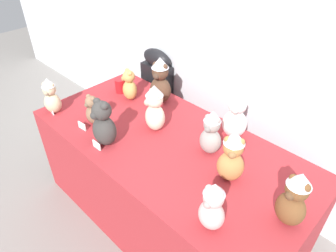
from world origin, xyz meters
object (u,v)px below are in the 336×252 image
(display_table, at_px, (168,182))
(party_cup_red, at_px, (120,86))
(teddy_bear_charcoal, at_px, (104,124))
(teddy_bear_mocha, at_px, (93,111))
(teddy_bear_honey, at_px, (129,86))
(teddy_bear_ash, at_px, (211,133))
(teddy_bear_blush, at_px, (212,206))
(teddy_bear_cream, at_px, (155,108))
(teddy_bear_snow, at_px, (235,118))
(instrument_case, at_px, (158,100))
(teddy_bear_caramel, at_px, (232,157))
(teddy_bear_chestnut, at_px, (294,199))
(teddy_bear_cocoa, at_px, (160,81))
(teddy_bear_sand, at_px, (51,96))

(display_table, distance_m, party_cup_red, 0.84)
(teddy_bear_charcoal, relative_size, party_cup_red, 2.86)
(party_cup_red, bearing_deg, teddy_bear_mocha, -62.24)
(display_table, height_order, party_cup_red, party_cup_red)
(teddy_bear_mocha, height_order, teddy_bear_honey, teddy_bear_honey)
(teddy_bear_mocha, distance_m, teddy_bear_ash, 0.81)
(teddy_bear_charcoal, xyz_separation_m, teddy_bear_blush, (0.84, -0.02, -0.01))
(teddy_bear_honey, bearing_deg, teddy_bear_charcoal, -34.37)
(teddy_bear_honey, distance_m, teddy_bear_cream, 0.44)
(teddy_bear_snow, distance_m, party_cup_red, 0.98)
(teddy_bear_honey, bearing_deg, teddy_bear_ash, 17.48)
(instrument_case, relative_size, teddy_bear_caramel, 3.07)
(teddy_bear_cream, bearing_deg, teddy_bear_charcoal, -86.77)
(teddy_bear_ash, bearing_deg, teddy_bear_honey, 169.66)
(teddy_bear_blush, relative_size, party_cup_red, 2.57)
(instrument_case, bearing_deg, teddy_bear_chestnut, -24.18)
(teddy_bear_blush, bearing_deg, teddy_bear_ash, 129.07)
(teddy_bear_caramel, bearing_deg, teddy_bear_snow, 92.44)
(teddy_bear_ash, bearing_deg, display_table, -163.07)
(teddy_bear_mocha, height_order, teddy_bear_ash, teddy_bear_ash)
(teddy_bear_snow, height_order, teddy_bear_caramel, teddy_bear_caramel)
(teddy_bear_snow, relative_size, teddy_bear_chestnut, 0.96)
(teddy_bear_cocoa, distance_m, teddy_bear_caramel, 0.88)
(teddy_bear_charcoal, distance_m, teddy_bear_honey, 0.55)
(display_table, bearing_deg, teddy_bear_cocoa, 141.13)
(teddy_bear_snow, distance_m, teddy_bear_cream, 0.51)
(teddy_bear_caramel, height_order, teddy_bear_ash, teddy_bear_caramel)
(teddy_bear_snow, height_order, teddy_bear_cream, teddy_bear_cream)
(teddy_bear_mocha, xyz_separation_m, teddy_bear_blush, (1.08, -0.10, 0.04))
(teddy_bear_mocha, bearing_deg, teddy_bear_snow, 34.34)
(teddy_bear_caramel, distance_m, party_cup_red, 1.18)
(party_cup_red, bearing_deg, teddy_bear_snow, 9.00)
(teddy_bear_sand, distance_m, party_cup_red, 0.53)
(instrument_case, xyz_separation_m, teddy_bear_mocha, (0.20, -0.79, 0.35))
(teddy_bear_sand, distance_m, teddy_bear_caramel, 1.32)
(display_table, distance_m, teddy_bear_ash, 0.58)
(teddy_bear_caramel, height_order, party_cup_red, teddy_bear_caramel)
(teddy_bear_mocha, bearing_deg, teddy_bear_honey, 99.15)
(teddy_bear_sand, xyz_separation_m, teddy_bear_mocha, (0.32, 0.12, -0.03))
(teddy_bear_sand, height_order, teddy_bear_chestnut, teddy_bear_chestnut)
(teddy_bear_chestnut, bearing_deg, teddy_bear_blush, -119.39)
(teddy_bear_caramel, bearing_deg, display_table, 151.70)
(display_table, xyz_separation_m, teddy_bear_ash, (0.25, 0.11, 0.52))
(instrument_case, xyz_separation_m, teddy_bear_snow, (0.96, -0.24, 0.39))
(teddy_bear_snow, bearing_deg, instrument_case, 144.29)
(teddy_bear_caramel, relative_size, teddy_bear_cream, 0.98)
(display_table, bearing_deg, teddy_bear_caramel, 0.62)
(teddy_bear_charcoal, relative_size, teddy_bear_cream, 0.96)
(instrument_case, bearing_deg, teddy_bear_snow, -16.51)
(teddy_bear_ash, bearing_deg, teddy_bear_sand, -163.68)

